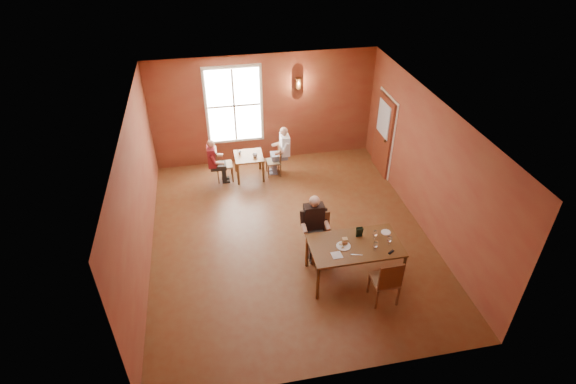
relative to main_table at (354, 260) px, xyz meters
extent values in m
cube|color=brown|center=(-0.99, 1.45, -0.41)|extent=(6.00, 7.00, 0.01)
cube|color=brown|center=(-0.99, 4.95, 1.09)|extent=(6.00, 0.04, 3.00)
cube|color=brown|center=(-0.99, -2.05, 1.09)|extent=(6.00, 0.04, 3.00)
cube|color=brown|center=(-3.99, 1.45, 1.09)|extent=(0.04, 7.00, 3.00)
cube|color=brown|center=(2.01, 1.45, 1.09)|extent=(0.04, 7.00, 3.00)
cube|color=white|center=(-0.99, 1.45, 2.59)|extent=(6.00, 7.00, 0.04)
cube|color=white|center=(-1.79, 4.90, 1.29)|extent=(1.36, 0.10, 1.96)
cube|color=maroon|center=(1.95, 3.75, 0.64)|extent=(0.12, 1.04, 2.10)
cylinder|color=brown|center=(-0.09, 4.85, 1.79)|extent=(0.16, 0.16, 0.28)
cylinder|color=white|center=(-0.24, -0.01, 0.43)|extent=(0.32, 0.32, 0.04)
cube|color=tan|center=(-0.20, 0.06, 0.47)|extent=(0.11, 0.10, 0.12)
cube|color=black|center=(0.14, 0.22, 0.51)|extent=(0.13, 0.06, 0.21)
cube|color=white|center=(-0.07, -0.28, 0.41)|extent=(0.21, 0.08, 0.00)
cube|color=silver|center=(-0.43, -0.22, 0.41)|extent=(0.20, 0.20, 0.01)
cylinder|color=white|center=(0.70, 0.22, 0.42)|extent=(0.22, 0.22, 0.01)
cube|color=black|center=(0.58, -0.34, 0.42)|extent=(0.14, 0.11, 0.02)
imported|color=silver|center=(-1.40, 3.96, 0.28)|extent=(0.12, 0.12, 0.09)
imported|color=white|center=(-1.77, 4.18, 0.28)|extent=(0.11, 0.11, 0.08)
camera|label=1|loc=(-2.51, -6.09, 6.08)|focal=28.00mm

